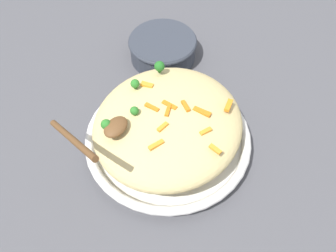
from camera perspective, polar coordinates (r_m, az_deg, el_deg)
ground_plane at (r=0.82m, az=0.00°, el=-3.23°), size 2.40×2.40×0.00m
serving_bowl at (r=0.80m, az=0.00°, el=-2.24°), size 0.37×0.37×0.05m
pasta_mound at (r=0.75m, az=0.00°, el=0.40°), size 0.33×0.31×0.09m
carrot_piece_0 at (r=0.69m, az=6.34°, el=-0.59°), size 0.03×0.02×0.01m
carrot_piece_1 at (r=0.67m, az=7.71°, el=-3.76°), size 0.01×0.03×0.01m
carrot_piece_2 at (r=0.69m, az=-0.87°, el=-0.17°), size 0.03×0.01×0.01m
carrot_piece_3 at (r=0.74m, az=9.84°, el=3.33°), size 0.03×0.02×0.01m
carrot_piece_4 at (r=0.77m, az=-3.43°, el=6.70°), size 0.02×0.03×0.01m
carrot_piece_5 at (r=0.67m, az=-1.95°, el=-3.09°), size 0.03×0.02×0.01m
carrot_piece_6 at (r=0.72m, az=-2.64°, el=3.04°), size 0.01×0.03×0.01m
carrot_piece_7 at (r=0.72m, az=5.56°, el=2.34°), size 0.01×0.04×0.01m
carrot_piece_8 at (r=0.71m, az=-0.06°, el=2.27°), size 0.03×0.02×0.01m
carrot_piece_9 at (r=0.72m, az=2.87°, el=3.26°), size 0.02×0.03×0.01m
carrot_piece_10 at (r=0.72m, az=0.24°, el=3.40°), size 0.01×0.03×0.01m
broccoli_floret_0 at (r=0.76m, az=-5.40°, el=6.87°), size 0.02×0.02×0.02m
broccoli_floret_1 at (r=0.71m, az=-5.50°, el=2.48°), size 0.02×0.02×0.02m
broccoli_floret_2 at (r=0.69m, az=-10.06°, el=0.23°), size 0.02×0.02×0.03m
broccoli_floret_3 at (r=0.79m, az=-1.40°, el=9.68°), size 0.02×0.02×0.03m
serving_spoon at (r=0.66m, az=-11.21°, el=-0.89°), size 0.14×0.18×0.10m
companion_bowl at (r=0.99m, az=-0.86°, el=12.74°), size 0.19×0.19×0.06m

